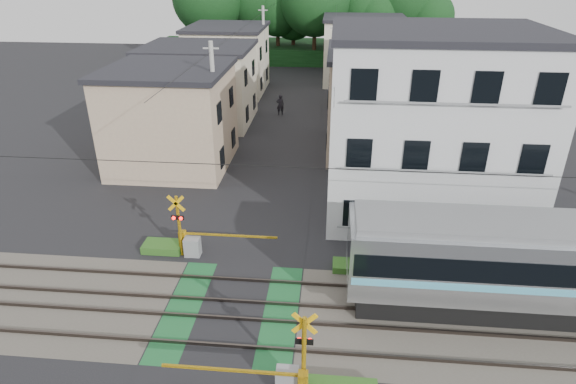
# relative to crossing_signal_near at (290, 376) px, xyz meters

# --- Properties ---
(ground) EXTENTS (120.00, 120.00, 0.00)m
(ground) POSITION_rel_crossing_signal_near_xyz_m (-2.59, 3.65, -0.71)
(ground) COLOR black
(track_bed) EXTENTS (120.00, 120.00, 0.14)m
(track_bed) POSITION_rel_crossing_signal_near_xyz_m (-2.59, 3.65, -0.67)
(track_bed) COLOR #47423A
(track_bed) RESTS_ON ground
(crossing_signal_near) EXTENTS (4.74, 0.65, 3.09)m
(crossing_signal_near) POSITION_rel_crossing_signal_near_xyz_m (0.00, 0.00, 0.00)
(crossing_signal_near) COLOR #F9B50D
(crossing_signal_near) RESTS_ON ground
(crossing_signal_far) EXTENTS (4.74, 0.65, 3.09)m
(crossing_signal_far) POSITION_rel_crossing_signal_near_xyz_m (-5.17, 7.31, 0.00)
(crossing_signal_far) COLOR #F9B50D
(crossing_signal_far) RESTS_ON ground
(apartment_block) EXTENTS (10.20, 8.36, 9.30)m
(apartment_block) POSITION_rel_crossing_signal_near_xyz_m (5.91, 13.15, 3.94)
(apartment_block) COLOR silver
(apartment_block) RESTS_ON ground
(houses_row) EXTENTS (22.07, 31.35, 6.80)m
(houses_row) POSITION_rel_crossing_signal_near_xyz_m (-2.33, 29.57, 2.53)
(houses_row) COLOR tan
(houses_row) RESTS_ON ground
(tree_hill) EXTENTS (40.00, 13.81, 11.90)m
(tree_hill) POSITION_rel_crossing_signal_near_xyz_m (-2.82, 51.90, 5.20)
(tree_hill) COLOR #123815
(tree_hill) RESTS_ON ground
(catenary) EXTENTS (60.00, 5.04, 7.00)m
(catenary) POSITION_rel_crossing_signal_near_xyz_m (3.41, 3.69, 2.98)
(catenary) COLOR #2D2D33
(catenary) RESTS_ON ground
(utility_poles) EXTENTS (7.90, 42.00, 8.00)m
(utility_poles) POSITION_rel_crossing_signal_near_xyz_m (-3.64, 26.66, 3.37)
(utility_poles) COLOR #A5A5A0
(utility_poles) RESTS_ON ground
(pedestrian) EXTENTS (0.71, 0.54, 1.76)m
(pedestrian) POSITION_rel_crossing_signal_near_xyz_m (-3.45, 29.03, 0.17)
(pedestrian) COLOR black
(pedestrian) RESTS_ON ground
(weed_patches) EXTENTS (10.25, 8.80, 0.40)m
(weed_patches) POSITION_rel_crossing_signal_near_xyz_m (-0.83, 3.56, -0.53)
(weed_patches) COLOR #2D5E1E
(weed_patches) RESTS_ON ground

